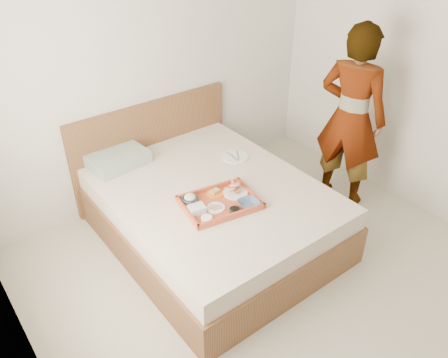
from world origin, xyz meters
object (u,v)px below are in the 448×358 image
Objects in this scene: person at (351,118)px; bed at (212,213)px; tray at (220,202)px; dinner_plate at (235,156)px.

bed is at bearing 62.48° from person.
bed is at bearing 78.41° from tray.
tray is 1.49m from person.
tray is at bearing 71.99° from person.
dinner_plate is at bearing 52.01° from tray.
person is at bearing -10.60° from bed.
dinner_plate is (0.55, 0.51, -0.02)m from tray.
bed is 8.02× the size of dinner_plate.
dinner_plate reaches higher than bed.
tray is (-0.09, -0.23, 0.29)m from bed.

